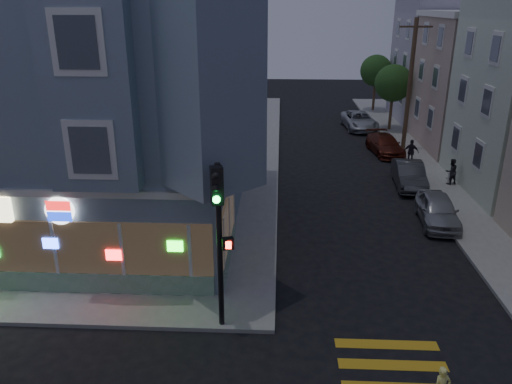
# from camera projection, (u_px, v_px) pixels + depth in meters

# --- Properties ---
(ground) EXTENTS (120.00, 120.00, 0.00)m
(ground) POSITION_uv_depth(u_px,v_px,m) (170.00, 374.00, 14.36)
(ground) COLOR black
(ground) RESTS_ON ground
(sidewalk_nw) EXTENTS (33.00, 42.00, 0.15)m
(sidewalk_nw) POSITION_uv_depth(u_px,v_px,m) (53.00, 148.00, 36.43)
(sidewalk_nw) COLOR gray
(sidewalk_nw) RESTS_ON ground
(corner_building) EXTENTS (14.60, 14.60, 11.40)m
(corner_building) POSITION_uv_depth(u_px,v_px,m) (83.00, 101.00, 22.83)
(corner_building) COLOR gray
(corner_building) RESTS_ON sidewalk_nw
(row_house_d) EXTENTS (12.00, 8.60, 10.50)m
(row_house_d) POSITION_uv_depth(u_px,v_px,m) (470.00, 60.00, 43.31)
(row_house_d) COLOR #9D98A7
(row_house_d) RESTS_ON sidewalk_ne
(utility_pole) EXTENTS (2.20, 0.30, 9.00)m
(utility_pole) POSITION_uv_depth(u_px,v_px,m) (410.00, 84.00, 34.53)
(utility_pole) COLOR #4C3826
(utility_pole) RESTS_ON sidewalk_ne
(street_tree_near) EXTENTS (3.00, 3.00, 5.30)m
(street_tree_near) POSITION_uv_depth(u_px,v_px,m) (393.00, 83.00, 40.43)
(street_tree_near) COLOR #4C3826
(street_tree_near) RESTS_ON sidewalk_ne
(street_tree_far) EXTENTS (3.00, 3.00, 5.30)m
(street_tree_far) POSITION_uv_depth(u_px,v_px,m) (376.00, 71.00, 47.90)
(street_tree_far) COLOR #4C3826
(street_tree_far) RESTS_ON sidewalk_ne
(pedestrian_a) EXTENTS (0.88, 0.79, 1.51)m
(pedestrian_a) POSITION_uv_depth(u_px,v_px,m) (451.00, 171.00, 28.81)
(pedestrian_a) COLOR black
(pedestrian_a) RESTS_ON sidewalk_ne
(pedestrian_b) EXTENTS (1.02, 0.71, 1.61)m
(pedestrian_b) POSITION_uv_depth(u_px,v_px,m) (411.00, 152.00, 32.45)
(pedestrian_b) COLOR #242129
(pedestrian_b) RESTS_ON sidewalk_ne
(parked_car_a) EXTENTS (2.03, 4.31, 1.43)m
(parked_car_a) POSITION_uv_depth(u_px,v_px,m) (438.00, 210.00, 23.94)
(parked_car_a) COLOR #999CA0
(parked_car_a) RESTS_ON ground
(parked_car_b) EXTENTS (1.83, 4.46, 1.44)m
(parked_car_b) POSITION_uv_depth(u_px,v_px,m) (409.00, 175.00, 28.80)
(parked_car_b) COLOR #383A3D
(parked_car_b) RESTS_ON ground
(parked_car_c) EXTENTS (2.42, 4.75, 1.32)m
(parked_car_c) POSITION_uv_depth(u_px,v_px,m) (385.00, 145.00, 35.22)
(parked_car_c) COLOR #521D12
(parked_car_c) RESTS_ON ground
(parked_car_d) EXTENTS (2.89, 5.42, 1.45)m
(parked_car_d) POSITION_uv_depth(u_px,v_px,m) (359.00, 121.00, 42.14)
(parked_car_d) COLOR #AFB2BA
(parked_car_d) RESTS_ON ground
(traffic_signal) EXTENTS (0.69, 0.62, 5.52)m
(traffic_signal) POSITION_uv_depth(u_px,v_px,m) (219.00, 221.00, 14.94)
(traffic_signal) COLOR black
(traffic_signal) RESTS_ON sidewalk_nw
(fire_hydrant) EXTENTS (0.42, 0.24, 0.73)m
(fire_hydrant) POSITION_uv_depth(u_px,v_px,m) (450.00, 177.00, 29.08)
(fire_hydrant) COLOR white
(fire_hydrant) RESTS_ON sidewalk_ne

